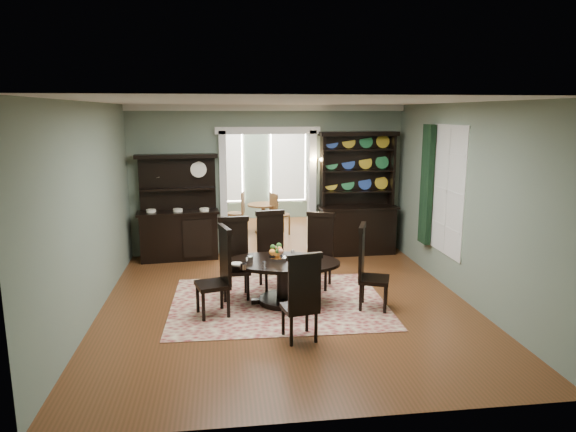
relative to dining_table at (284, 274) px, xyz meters
name	(u,v)px	position (x,y,z in m)	size (l,w,h in m)	color
room	(286,201)	(0.04, -0.02, 1.11)	(5.51, 6.01, 3.01)	brown
parlor	(259,167)	(0.04, 5.47, 1.05)	(3.51, 3.50, 3.01)	brown
doorway_trim	(268,175)	(0.04, 2.94, 1.15)	(2.08, 0.25, 2.57)	silver
right_window	(437,188)	(2.73, 0.86, 1.14)	(0.15, 1.47, 2.12)	white
wall_sconce	(316,161)	(0.99, 2.78, 1.42)	(0.27, 0.21, 0.21)	#BC8132
rug	(278,302)	(-0.08, 0.02, -0.46)	(3.22, 2.48, 0.01)	maroon
dining_table	(284,274)	(0.00, 0.00, 0.00)	(1.88, 1.86, 0.67)	black
centerpiece	(278,256)	(-0.08, 0.05, 0.27)	(1.36, 0.87, 0.22)	silver
chair_far_left	(235,255)	(-0.72, 0.43, 0.20)	(0.49, 0.47, 1.26)	black
chair_far_mid	(272,247)	(-0.10, 0.82, 0.20)	(0.54, 0.52, 1.27)	black
chair_far_right	(319,248)	(0.69, 0.74, 0.18)	(0.59, 0.58, 1.23)	black
chair_end_left	(219,269)	(-0.95, -0.32, 0.21)	(0.56, 0.58, 1.29)	black
chair_end_right	(367,265)	(1.19, -0.34, 0.20)	(0.58, 0.59, 1.26)	black
chair_near	(302,295)	(0.07, -1.37, 0.16)	(0.51, 0.49, 1.18)	black
sideboard	(179,223)	(-1.75, 2.69, 0.26)	(1.61, 0.70, 2.06)	black
welsh_dresser	(357,210)	(1.84, 2.67, 0.43)	(1.60, 0.63, 2.48)	black
parlor_table	(263,214)	(0.08, 4.70, -0.01)	(0.75, 0.75, 0.70)	brown
parlor_chair_left	(238,211)	(-0.52, 4.77, 0.06)	(0.44, 0.43, 0.98)	brown
parlor_chair_right	(278,213)	(0.40, 4.43, 0.07)	(0.47, 0.46, 1.00)	brown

